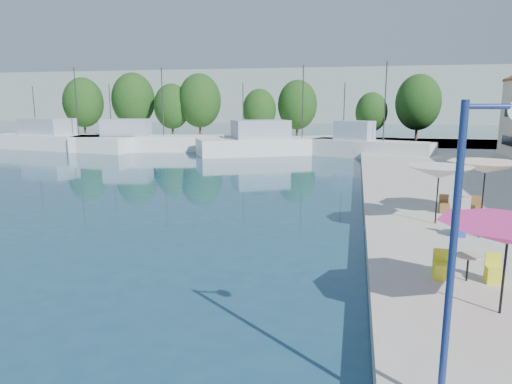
% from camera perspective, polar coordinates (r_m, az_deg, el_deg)
% --- Properties ---
extents(quay_far, '(90.00, 16.00, 0.60)m').
position_cam_1_polar(quay_far, '(64.68, 0.31, 6.28)').
color(quay_far, '#AFA99E').
rests_on(quay_far, ground).
extents(hill_west, '(180.00, 40.00, 16.00)m').
position_cam_1_polar(hill_west, '(160.05, -0.45, 11.80)').
color(hill_west, '#95A39A').
rests_on(hill_west, ground).
extents(hill_east, '(140.00, 40.00, 12.00)m').
position_cam_1_polar(hill_east, '(179.40, 23.86, 10.15)').
color(hill_east, '#95A39A').
rests_on(hill_east, ground).
extents(trawler_01, '(20.15, 8.31, 10.20)m').
position_cam_1_polar(trawler_01, '(61.68, -22.92, 5.91)').
color(trawler_01, white).
rests_on(trawler_01, ground).
extents(trawler_02, '(18.42, 8.64, 10.20)m').
position_cam_1_polar(trawler_02, '(56.93, -13.66, 6.11)').
color(trawler_02, white).
rests_on(trawler_02, ground).
extents(trawler_03, '(19.95, 13.70, 10.20)m').
position_cam_1_polar(trawler_03, '(51.96, 3.18, 5.97)').
color(trawler_03, silver).
rests_on(trawler_03, ground).
extents(trawler_04, '(12.98, 7.77, 10.20)m').
position_cam_1_polar(trawler_04, '(49.68, 13.80, 5.45)').
color(trawler_04, silver).
rests_on(trawler_04, ground).
extents(tree_01, '(6.07, 6.07, 8.99)m').
position_cam_1_polar(tree_01, '(76.42, -20.79, 10.41)').
color(tree_01, '#3F2B19').
rests_on(tree_01, quay_far).
extents(tree_02, '(6.58, 6.58, 9.73)m').
position_cam_1_polar(tree_02, '(74.43, -15.08, 11.08)').
color(tree_02, '#3F2B19').
rests_on(tree_02, quay_far).
extents(tree_03, '(5.40, 5.40, 8.00)m').
position_cam_1_polar(tree_03, '(70.91, -10.46, 10.48)').
color(tree_03, '#3F2B19').
rests_on(tree_03, quay_far).
extents(tree_04, '(6.38, 6.38, 9.45)m').
position_cam_1_polar(tree_04, '(70.01, -7.07, 11.26)').
color(tree_04, '#3F2B19').
rests_on(tree_04, quay_far).
extents(tree_05, '(4.82, 4.82, 7.13)m').
position_cam_1_polar(tree_05, '(66.63, 0.42, 10.21)').
color(tree_05, '#3F2B19').
rests_on(tree_05, quay_far).
extents(tree_06, '(5.67, 5.67, 8.39)m').
position_cam_1_polar(tree_06, '(67.20, 5.19, 10.79)').
color(tree_06, '#3F2B19').
rests_on(tree_06, quay_far).
extents(tree_07, '(4.47, 4.47, 6.62)m').
position_cam_1_polar(tree_07, '(67.67, 14.23, 9.64)').
color(tree_07, '#3F2B19').
rests_on(tree_07, quay_far).
extents(tree_08, '(6.06, 6.06, 8.97)m').
position_cam_1_polar(tree_08, '(66.99, 19.61, 10.51)').
color(tree_08, '#3F2B19').
rests_on(tree_08, quay_far).
extents(umbrella_pink, '(3.21, 3.21, 2.23)m').
position_cam_1_polar(umbrella_pink, '(12.13, 28.99, -4.60)').
color(umbrella_pink, black).
rests_on(umbrella_pink, quay_right).
extents(umbrella_white, '(2.80, 2.80, 2.44)m').
position_cam_1_polar(umbrella_white, '(20.25, 21.90, 2.33)').
color(umbrella_white, black).
rests_on(umbrella_white, quay_right).
extents(umbrella_cream, '(3.24, 3.24, 2.48)m').
position_cam_1_polar(umbrella_cream, '(22.32, 26.77, 2.78)').
color(umbrella_cream, black).
rests_on(umbrella_cream, quay_right).
extents(cafe_table_01, '(1.82, 0.70, 0.76)m').
position_cam_1_polar(cafe_table_01, '(14.40, 24.89, -8.96)').
color(cafe_table_01, black).
rests_on(cafe_table_01, quay_right).
extents(cafe_table_02, '(1.82, 0.70, 0.76)m').
position_cam_1_polar(cafe_table_02, '(19.10, 26.12, -4.30)').
color(cafe_table_02, black).
rests_on(cafe_table_02, quay_right).
extents(cafe_table_03, '(1.82, 0.70, 0.76)m').
position_cam_1_polar(cafe_table_03, '(22.86, 24.17, -1.78)').
color(cafe_table_03, black).
rests_on(cafe_table_03, quay_right).
extents(street_lamp, '(1.03, 0.36, 5.03)m').
position_cam_1_polar(street_lamp, '(7.68, 26.07, -1.08)').
color(street_lamp, navy).
rests_on(street_lamp, quay_right).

